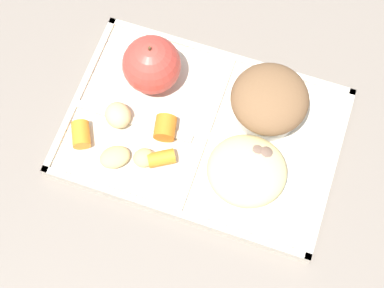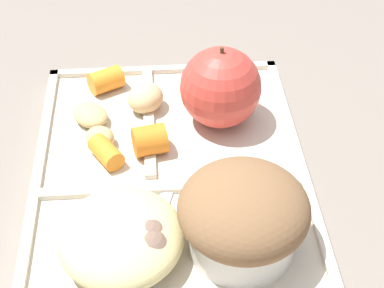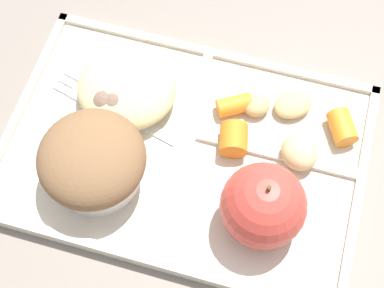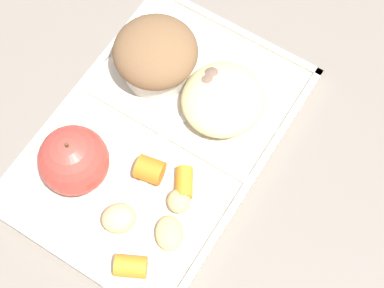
{
  "view_description": "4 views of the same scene",
  "coord_description": "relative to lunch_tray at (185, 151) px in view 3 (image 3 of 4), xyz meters",
  "views": [
    {
      "loc": [
        0.09,
        -0.3,
        0.74
      ],
      "look_at": [
        -0.0,
        -0.03,
        0.04
      ],
      "focal_mm": 56.51,
      "sensor_mm": 36.0,
      "label": 1
    },
    {
      "loc": [
        0.38,
        -0.01,
        0.39
      ],
      "look_at": [
        -0.01,
        0.02,
        0.05
      ],
      "focal_mm": 57.97,
      "sensor_mm": 36.0,
      "label": 2
    },
    {
      "loc": [
        -0.07,
        0.23,
        0.53
      ],
      "look_at": [
        -0.01,
        0.0,
        0.04
      ],
      "focal_mm": 54.19,
      "sensor_mm": 36.0,
      "label": 3
    },
    {
      "loc": [
        -0.24,
        -0.19,
        0.66
      ],
      "look_at": [
        -0.01,
        -0.05,
        0.06
      ],
      "focal_mm": 57.99,
      "sensor_mm": 36.0,
      "label": 4
    }
  ],
  "objects": [
    {
      "name": "carrot_slice_large",
      "position": [
        -0.04,
        -0.02,
        0.02
      ],
      "size": [
        0.03,
        0.03,
        0.03
      ],
      "primitive_type": "cylinder",
      "rotation": [
        0.0,
        1.57,
        1.77
      ],
      "color": "orange",
      "rests_on": "lunch_tray"
    },
    {
      "name": "potato_chunk_small",
      "position": [
        -0.11,
        -0.02,
        0.02
      ],
      "size": [
        0.05,
        0.05,
        0.03
      ],
      "primitive_type": "ellipsoid",
      "rotation": [
        0.0,
        0.0,
        5.55
      ],
      "color": "tan",
      "rests_on": "lunch_tray"
    },
    {
      "name": "plastic_fork",
      "position": [
        0.09,
        -0.02,
        0.01
      ],
      "size": [
        0.15,
        0.06,
        0.0
      ],
      "color": "silver",
      "rests_on": "lunch_tray"
    },
    {
      "name": "ground",
      "position": [
        0.0,
        0.0,
        -0.01
      ],
      "size": [
        6.0,
        6.0,
        0.0
      ],
      "primitive_type": "plane",
      "color": "slate"
    },
    {
      "name": "green_apple",
      "position": [
        -0.09,
        0.05,
        0.04
      ],
      "size": [
        0.08,
        0.08,
        0.08
      ],
      "color": "#C63D33",
      "rests_on": "lunch_tray"
    },
    {
      "name": "meatball_side",
      "position": [
        0.09,
        -0.02,
        0.02
      ],
      "size": [
        0.03,
        0.03,
        0.03
      ],
      "primitive_type": "sphere",
      "color": "brown",
      "rests_on": "lunch_tray"
    },
    {
      "name": "meatball_front",
      "position": [
        0.08,
        -0.02,
        0.02
      ],
      "size": [
        0.04,
        0.04,
        0.04
      ],
      "primitive_type": "sphere",
      "color": "#755B4C",
      "rests_on": "lunch_tray"
    },
    {
      "name": "bran_muffin",
      "position": [
        0.07,
        0.05,
        0.04
      ],
      "size": [
        0.1,
        0.1,
        0.07
      ],
      "color": "silver",
      "rests_on": "lunch_tray"
    },
    {
      "name": "carrot_slice_diagonal",
      "position": [
        -0.14,
        -0.06,
        0.02
      ],
      "size": [
        0.04,
        0.04,
        0.02
      ],
      "primitive_type": "cylinder",
      "rotation": [
        0.0,
        1.57,
        5.19
      ],
      "color": "orange",
      "rests_on": "lunch_tray"
    },
    {
      "name": "potato_chunk_corner",
      "position": [
        -0.09,
        -0.07,
        0.01
      ],
      "size": [
        0.05,
        0.05,
        0.02
      ],
      "primitive_type": "ellipsoid",
      "rotation": [
        0.0,
        0.0,
        0.65
      ],
      "color": "tan",
      "rests_on": "lunch_tray"
    },
    {
      "name": "carrot_slice_tilted",
      "position": [
        -0.04,
        -0.06,
        0.01
      ],
      "size": [
        0.04,
        0.03,
        0.02
      ],
      "primitive_type": "cylinder",
      "rotation": [
        0.0,
        1.57,
        0.54
      ],
      "color": "orange",
      "rests_on": "lunch_tray"
    },
    {
      "name": "meatball_back",
      "position": [
        0.07,
        -0.04,
        0.02
      ],
      "size": [
        0.04,
        0.04,
        0.04
      ],
      "primitive_type": "sphere",
      "color": "brown",
      "rests_on": "lunch_tray"
    },
    {
      "name": "lunch_tray",
      "position": [
        0.0,
        0.0,
        0.0
      ],
      "size": [
        0.35,
        0.24,
        0.02
      ],
      "color": "beige",
      "rests_on": "ground"
    },
    {
      "name": "potato_chunk_golden",
      "position": [
        -0.06,
        -0.06,
        0.01
      ],
      "size": [
        0.04,
        0.04,
        0.02
      ],
      "primitive_type": "ellipsoid",
      "rotation": [
        0.0,
        0.0,
        3.68
      ],
      "color": "tan",
      "rests_on": "lunch_tray"
    },
    {
      "name": "meatball_center",
      "position": [
        0.09,
        -0.02,
        0.02
      ],
      "size": [
        0.04,
        0.04,
        0.04
      ],
      "primitive_type": "sphere",
      "color": "#755B4C",
      "rests_on": "lunch_tray"
    },
    {
      "name": "egg_noodle_pile",
      "position": [
        0.07,
        -0.04,
        0.02
      ],
      "size": [
        0.1,
        0.1,
        0.04
      ],
      "primitive_type": "ellipsoid",
      "color": "#D6C684",
      "rests_on": "lunch_tray"
    }
  ]
}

